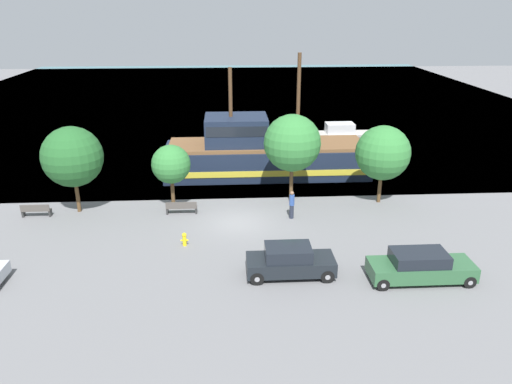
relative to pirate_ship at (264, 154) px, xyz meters
name	(u,v)px	position (x,y,z in m)	size (l,w,h in m)	color
ground_plane	(238,222)	(-2.26, -9.13, -1.65)	(160.00, 160.00, 0.00)	slate
water_surface	(230,97)	(-2.26, 34.87, -1.65)	(80.00, 80.00, 0.00)	teal
pirate_ship	(264,154)	(0.00, 0.00, 0.00)	(16.91, 4.70, 9.23)	#192338
moored_boat_dockside	(343,134)	(8.53, 9.88, -1.02)	(6.73, 2.17, 1.72)	#B7B2A8
parked_car_curb_front	(420,267)	(6.34, -16.49, -0.91)	(4.98, 1.83, 1.52)	#2D5B38
parked_car_curb_mid	(290,261)	(0.15, -15.66, -0.88)	(4.29, 1.81, 1.58)	black
fire_hydrant	(184,239)	(-5.25, -12.09, -1.24)	(0.42, 0.25, 0.76)	yellow
bench_promenade_east	(36,210)	(-14.82, -7.55, -1.21)	(1.77, 0.45, 0.85)	#4C4742
bench_promenade_west	(182,207)	(-5.76, -7.63, -1.20)	(1.95, 0.45, 0.85)	#4C4742
pedestrian_walking_near	(292,205)	(1.12, -8.69, -0.74)	(0.32, 0.32, 1.79)	#232838
tree_row_east	(72,157)	(-12.39, -6.80, 2.01)	(3.77, 3.77, 5.55)	brown
tree_row_mideast	(171,164)	(-6.38, -6.57, 1.33)	(2.48, 2.48, 4.24)	brown
tree_row_midwest	(292,143)	(1.44, -5.75, 2.38)	(3.74, 3.74, 5.91)	brown
tree_row_west	(383,153)	(7.33, -6.31, 1.77)	(3.57, 3.57, 5.22)	brown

